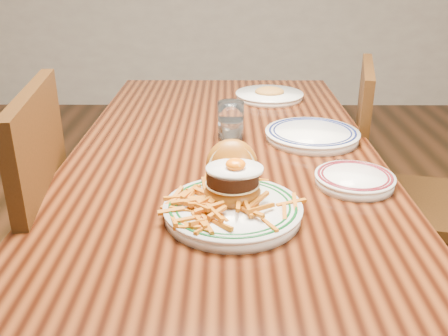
{
  "coord_description": "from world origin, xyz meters",
  "views": [
    {
      "loc": [
        0.01,
        -1.34,
        1.26
      ],
      "look_at": [
        0.0,
        -0.39,
        0.85
      ],
      "focal_mm": 40.0,
      "sensor_mm": 36.0,
      "label": 1
    }
  ],
  "objects_px": {
    "chair_left": "(3,268)",
    "chair_right": "(391,188)",
    "main_plate": "(233,197)",
    "side_plate": "(355,179)",
    "table": "(224,174)"
  },
  "relations": [
    {
      "from": "chair_right",
      "to": "side_plate",
      "type": "xyz_separation_m",
      "value": [
        -0.28,
        -0.51,
        0.27
      ]
    },
    {
      "from": "chair_left",
      "to": "side_plate",
      "type": "distance_m",
      "value": 0.91
    },
    {
      "from": "table",
      "to": "chair_right",
      "type": "bearing_deg",
      "value": 23.32
    },
    {
      "from": "table",
      "to": "main_plate",
      "type": "bearing_deg",
      "value": -87.17
    },
    {
      "from": "chair_right",
      "to": "side_plate",
      "type": "distance_m",
      "value": 0.64
    },
    {
      "from": "table",
      "to": "chair_left",
      "type": "height_order",
      "value": "chair_left"
    },
    {
      "from": "chair_right",
      "to": "main_plate",
      "type": "relative_size",
      "value": 3.09
    },
    {
      "from": "chair_right",
      "to": "main_plate",
      "type": "bearing_deg",
      "value": 62.48
    },
    {
      "from": "chair_left",
      "to": "main_plate",
      "type": "height_order",
      "value": "chair_left"
    },
    {
      "from": "chair_left",
      "to": "chair_right",
      "type": "relative_size",
      "value": 1.06
    },
    {
      "from": "chair_left",
      "to": "side_plate",
      "type": "bearing_deg",
      "value": -6.82
    },
    {
      "from": "table",
      "to": "side_plate",
      "type": "relative_size",
      "value": 7.96
    },
    {
      "from": "main_plate",
      "to": "side_plate",
      "type": "xyz_separation_m",
      "value": [
        0.29,
        0.14,
        -0.02
      ]
    },
    {
      "from": "chair_right",
      "to": "side_plate",
      "type": "bearing_deg",
      "value": 75.1
    },
    {
      "from": "main_plate",
      "to": "side_plate",
      "type": "height_order",
      "value": "main_plate"
    }
  ]
}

